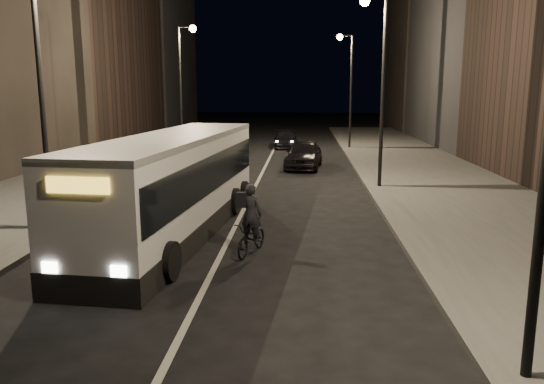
# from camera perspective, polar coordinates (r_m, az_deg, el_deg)

# --- Properties ---
(ground) EXTENTS (180.00, 180.00, 0.00)m
(ground) POSITION_cam_1_polar(r_m,az_deg,el_deg) (12.56, -7.00, -9.64)
(ground) COLOR black
(ground) RESTS_ON ground
(sidewalk_right) EXTENTS (7.00, 70.00, 0.16)m
(sidewalk_right) POSITION_cam_1_polar(r_m,az_deg,el_deg) (26.67, 17.04, 1.19)
(sidewalk_right) COLOR #3E3E3B
(sidewalk_right) RESTS_ON ground
(sidewalk_left) EXTENTS (7.00, 70.00, 0.16)m
(sidewalk_left) POSITION_cam_1_polar(r_m,az_deg,el_deg) (28.04, -19.07, 1.53)
(sidewalk_left) COLOR #3E3E3B
(sidewalk_left) RESTS_ON ground
(streetlight_right_near) EXTENTS (1.20, 0.44, 8.12)m
(streetlight_right_near) POSITION_cam_1_polar(r_m,az_deg,el_deg) (8.22, 26.94, 16.47)
(streetlight_right_near) COLOR black
(streetlight_right_near) RESTS_ON sidewalk_right
(streetlight_right_mid) EXTENTS (1.20, 0.44, 8.12)m
(streetlight_right_mid) POSITION_cam_1_polar(r_m,az_deg,el_deg) (23.77, 11.29, 13.10)
(streetlight_right_mid) COLOR black
(streetlight_right_mid) RESTS_ON sidewalk_right
(streetlight_right_far) EXTENTS (1.20, 0.44, 8.12)m
(streetlight_right_far) POSITION_cam_1_polar(r_m,az_deg,el_deg) (39.68, 8.14, 12.29)
(streetlight_right_far) COLOR black
(streetlight_right_far) RESTS_ON sidewalk_right
(streetlight_left_near) EXTENTS (1.20, 0.44, 8.12)m
(streetlight_left_near) POSITION_cam_1_polar(r_m,az_deg,el_deg) (17.31, -23.05, 13.31)
(streetlight_left_near) COLOR black
(streetlight_left_near) RESTS_ON sidewalk_left
(streetlight_left_far) EXTENTS (1.20, 0.44, 8.12)m
(streetlight_left_far) POSITION_cam_1_polar(r_m,az_deg,el_deg) (34.40, -9.45, 12.46)
(streetlight_left_far) COLOR black
(streetlight_left_far) RESTS_ON sidewalk_left
(city_bus) EXTENTS (3.48, 11.50, 3.06)m
(city_bus) POSITION_cam_1_polar(r_m,az_deg,el_deg) (16.40, -10.43, 1.18)
(city_bus) COLOR silver
(city_bus) RESTS_ON ground
(cyclist_on_bicycle) EXTENTS (1.10, 1.82, 1.98)m
(cyclist_on_bicycle) POSITION_cam_1_polar(r_m,az_deg,el_deg) (14.31, -2.22, -4.20)
(cyclist_on_bicycle) COLOR black
(cyclist_on_bicycle) RESTS_ON ground
(car_near) EXTENTS (2.35, 4.81, 1.58)m
(car_near) POSITION_cam_1_polar(r_m,az_deg,el_deg) (29.98, 3.43, 4.07)
(car_near) COLOR black
(car_near) RESTS_ON ground
(car_mid) EXTENTS (2.28, 4.98, 1.58)m
(car_mid) POSITION_cam_1_polar(r_m,az_deg,el_deg) (34.95, -5.06, 5.04)
(car_mid) COLOR #353538
(car_mid) RESTS_ON ground
(car_far) EXTENTS (1.95, 4.41, 1.26)m
(car_far) POSITION_cam_1_polar(r_m,az_deg,el_deg) (40.76, 1.45, 5.70)
(car_far) COLOR black
(car_far) RESTS_ON ground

